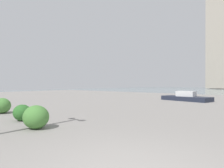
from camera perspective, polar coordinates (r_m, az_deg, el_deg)
shrub_round at (r=11.77m, az=-28.55°, el=-5.38°), size 0.92×0.83×0.78m
shrub_wide at (r=9.13m, az=-23.96°, el=-7.37°), size 0.78×0.70×0.66m
shrub_tall at (r=7.38m, az=-20.62°, el=-8.68°), size 0.93×0.84×0.79m
boat at (r=18.95m, az=20.12°, el=-3.79°), size 4.37×2.32×0.95m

